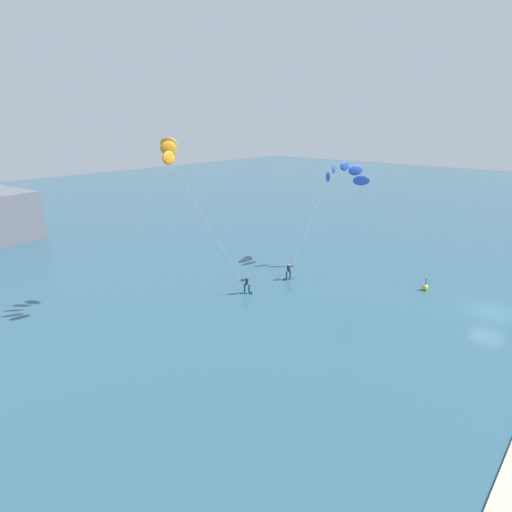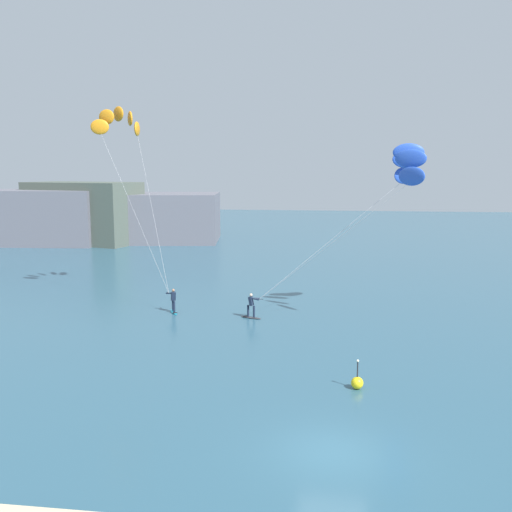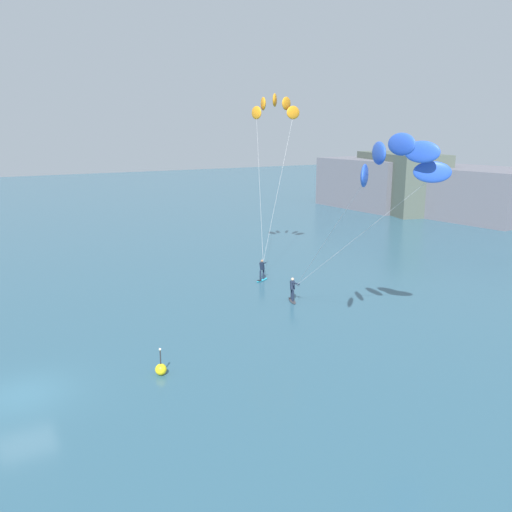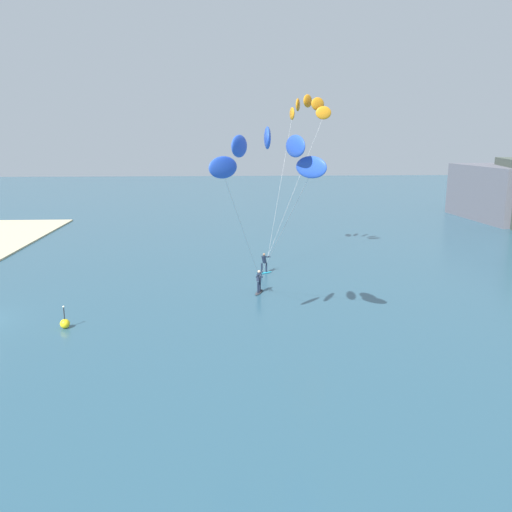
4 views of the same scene
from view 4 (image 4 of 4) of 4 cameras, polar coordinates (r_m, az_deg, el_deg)
The scene contains 3 objects.
kitesurfer_nearshore at distance 27.13m, azimuth 1.17°, elevation 10.23°, with size 11.57×5.95×11.42m.
kitesurfer_mid_water at distance 47.33m, azimuth 5.31°, elevation 14.78°, with size 7.23×6.72×14.44m.
marker_buoy at distance 33.17m, azimuth -19.79°, elevation -6.81°, with size 0.56×0.56×1.38m.
Camera 4 is at (31.02, 15.60, 10.96)m, focal length 37.35 mm.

